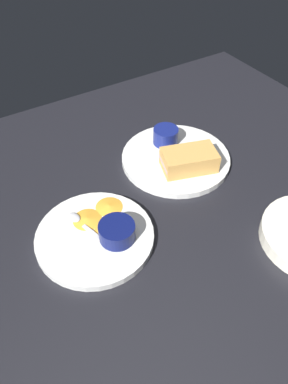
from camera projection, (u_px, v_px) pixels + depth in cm
name	position (u px, v px, depth cm)	size (l,w,h in cm)	color
ground_plane	(197.00, 194.00, 88.74)	(110.00, 110.00, 3.00)	black
plate_sandwich_main	(176.00, 158.00, 94.63)	(27.71, 27.71, 1.60)	silver
sandwich_half_near	(189.00, 160.00, 89.22)	(14.75, 11.16, 4.80)	tan
ramekin_dark_sauce	(166.00, 135.00, 96.50)	(6.59, 6.59, 4.27)	navy
spoon_by_dark_ramekin	(171.00, 154.00, 94.16)	(4.67, 9.79, 0.80)	silver
plate_chips_companion	(95.00, 237.00, 76.59)	(24.73, 24.73, 1.60)	silver
ramekin_light_gravy	(117.00, 231.00, 74.16)	(7.53, 7.53, 3.62)	#0C144C
spoon_by_gravy_ramekin	(78.00, 221.00, 78.22)	(4.17, 9.88, 0.80)	silver
plantain_chip_scatter	(102.00, 219.00, 78.66)	(14.15, 14.99, 0.60)	gold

